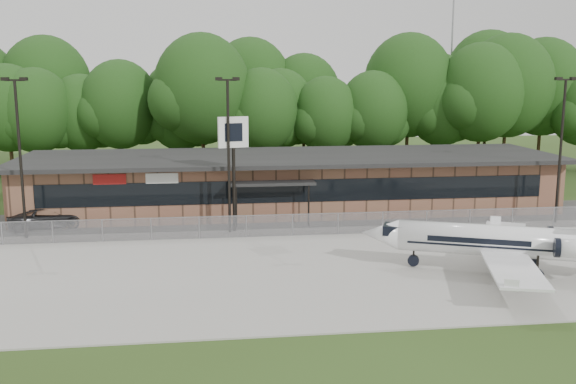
{
  "coord_description": "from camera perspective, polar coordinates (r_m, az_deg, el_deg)",
  "views": [
    {
      "loc": [
        -6.34,
        -25.09,
        10.37
      ],
      "look_at": [
        -1.67,
        12.0,
        3.53
      ],
      "focal_mm": 40.0,
      "sensor_mm": 36.0,
      "label": 1
    }
  ],
  "objects": [
    {
      "name": "ground",
      "position": [
        27.88,
        6.64,
        -11.54
      ],
      "size": [
        160.0,
        160.0,
        0.0
      ],
      "primitive_type": "plane",
      "color": "#2D4016",
      "rests_on": "ground"
    },
    {
      "name": "apron",
      "position": [
        35.24,
        3.54,
        -6.69
      ],
      "size": [
        64.0,
        18.0,
        0.08
      ],
      "primitive_type": "cube",
      "color": "#9E9B93",
      "rests_on": "ground"
    },
    {
      "name": "parking_lot",
      "position": [
        46.21,
        0.9,
        -2.55
      ],
      "size": [
        50.0,
        9.0,
        0.06
      ],
      "primitive_type": "cube",
      "color": "#383835",
      "rests_on": "ground"
    },
    {
      "name": "terminal",
      "position": [
        50.11,
        0.19,
        0.97
      ],
      "size": [
        41.0,
        11.65,
        4.3
      ],
      "color": "brown",
      "rests_on": "ground"
    },
    {
      "name": "fence",
      "position": [
        41.71,
        1.77,
        -2.93
      ],
      "size": [
        46.0,
        0.04,
        1.52
      ],
      "color": "gray",
      "rests_on": "ground"
    },
    {
      "name": "treeline",
      "position": [
        67.45,
        -1.79,
        7.94
      ],
      "size": [
        72.0,
        12.0,
        15.0
      ],
      "primitive_type": null,
      "color": "#1B3310",
      "rests_on": "ground"
    },
    {
      "name": "radio_mast",
      "position": [
        78.42,
        14.31,
        11.62
      ],
      "size": [
        0.2,
        0.2,
        25.0
      ],
      "primitive_type": "cylinder",
      "color": "gray",
      "rests_on": "ground"
    },
    {
      "name": "light_pole_left",
      "position": [
        43.41,
        -22.76,
        3.76
      ],
      "size": [
        1.55,
        0.3,
        10.23
      ],
      "color": "black",
      "rests_on": "ground"
    },
    {
      "name": "light_pole_mid",
      "position": [
        41.84,
        -5.31,
        4.31
      ],
      "size": [
        1.55,
        0.3,
        10.23
      ],
      "color": "black",
      "rests_on": "ground"
    },
    {
      "name": "light_pole_right",
      "position": [
        48.39,
        23.13,
        4.34
      ],
      "size": [
        1.55,
        0.3,
        10.23
      ],
      "color": "black",
      "rests_on": "ground"
    },
    {
      "name": "business_jet",
      "position": [
        35.39,
        19.05,
        -4.27
      ],
      "size": [
        14.42,
        12.88,
        4.95
      ],
      "rotation": [
        0.0,
        0.0,
        -0.38
      ],
      "color": "white",
      "rests_on": "ground"
    },
    {
      "name": "suv",
      "position": [
        47.08,
        -20.51,
        -2.1
      ],
      "size": [
        5.76,
        3.71,
        1.48
      ],
      "primitive_type": "imported",
      "rotation": [
        0.0,
        0.0,
        1.83
      ],
      "color": "#28282A",
      "rests_on": "ground"
    },
    {
      "name": "pole_sign",
      "position": [
        42.16,
        -4.88,
        4.23
      ],
      "size": [
        2.01,
        0.72,
        7.7
      ],
      "rotation": [
        0.0,
        0.0,
        0.25
      ],
      "color": "black",
      "rests_on": "ground"
    }
  ]
}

